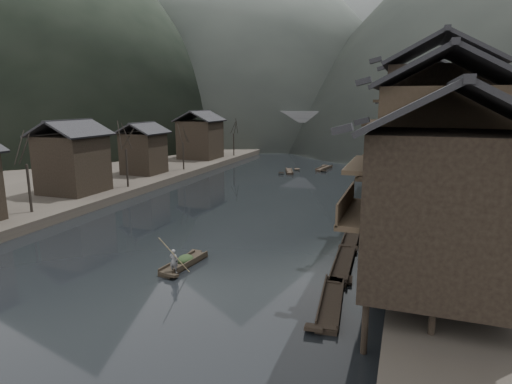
% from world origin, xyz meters
% --- Properties ---
extents(water, '(300.00, 300.00, 0.00)m').
position_xyz_m(water, '(0.00, 0.00, 0.00)').
color(water, black).
rests_on(water, ground).
extents(left_bank, '(40.00, 200.00, 1.20)m').
position_xyz_m(left_bank, '(-35.00, 40.00, 0.60)').
color(left_bank, '#2D2823').
rests_on(left_bank, ground).
extents(stilt_houses, '(9.00, 67.60, 16.78)m').
position_xyz_m(stilt_houses, '(17.28, 19.59, 8.98)').
color(stilt_houses, black).
rests_on(stilt_houses, ground).
extents(left_houses, '(8.10, 53.20, 8.73)m').
position_xyz_m(left_houses, '(-20.50, 20.12, 5.66)').
color(left_houses, black).
rests_on(left_houses, left_bank).
extents(bare_trees, '(3.65, 61.16, 7.30)m').
position_xyz_m(bare_trees, '(-17.00, 12.63, 6.13)').
color(bare_trees, black).
rests_on(bare_trees, left_bank).
extents(moored_sampans, '(2.90, 54.61, 0.47)m').
position_xyz_m(moored_sampans, '(12.06, 17.75, 0.20)').
color(moored_sampans, black).
rests_on(moored_sampans, water).
extents(midriver_boats, '(6.99, 10.47, 0.45)m').
position_xyz_m(midriver_boats, '(0.21, 40.14, 0.20)').
color(midriver_boats, black).
rests_on(midriver_boats, water).
extents(stone_bridge, '(40.00, 6.00, 9.00)m').
position_xyz_m(stone_bridge, '(-0.00, 72.00, 5.11)').
color(stone_bridge, '#4C4C4F').
rests_on(stone_bridge, ground).
extents(hero_sampan, '(1.55, 4.97, 0.43)m').
position_xyz_m(hero_sampan, '(1.35, -3.82, 0.20)').
color(hero_sampan, black).
rests_on(hero_sampan, water).
extents(cargo_heap, '(1.08, 1.41, 0.65)m').
position_xyz_m(cargo_heap, '(1.32, -3.59, 0.76)').
color(cargo_heap, black).
rests_on(cargo_heap, hero_sampan).
extents(boatman, '(0.62, 0.44, 1.63)m').
position_xyz_m(boatman, '(1.55, -5.52, 1.25)').
color(boatman, '#59595B').
rests_on(boatman, hero_sampan).
extents(bamboo_pole, '(1.10, 2.32, 3.28)m').
position_xyz_m(bamboo_pole, '(1.75, -5.52, 3.70)').
color(bamboo_pole, '#8C7A51').
rests_on(bamboo_pole, boatman).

